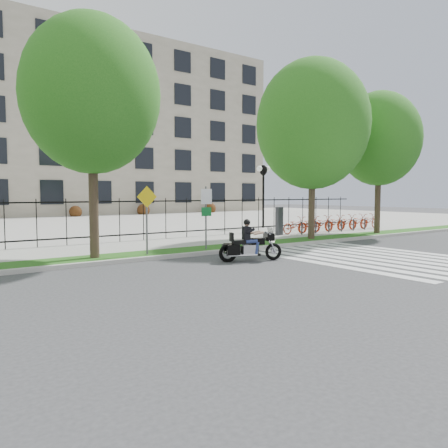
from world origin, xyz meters
TOP-DOWN VIEW (x-y plane):
  - ground at (0.00, 0.00)m, footprint 120.00×120.00m
  - curb at (0.00, 4.10)m, footprint 60.00×0.20m
  - grass_verge at (0.00, 4.95)m, footprint 60.00×1.50m
  - sidewalk at (0.00, 7.45)m, footprint 60.00×3.50m
  - plaza at (0.00, 25.00)m, footprint 80.00×34.00m
  - crosswalk_stripes at (4.83, 0.00)m, footprint 5.70×8.00m
  - iron_fence at (0.00, 9.20)m, footprint 30.00×0.06m
  - office_building at (0.00, 44.92)m, footprint 60.00×21.90m
  - lamp_post_right at (10.00, 12.00)m, footprint 1.06×0.70m
  - street_tree_1 at (-3.89, 4.95)m, footprint 4.65×4.65m
  - street_tree_2 at (6.98, 4.95)m, footprint 5.48×5.48m
  - street_tree_3 at (12.35, 4.95)m, footprint 4.55×4.55m
  - bike_share_station at (11.36, 7.20)m, footprint 8.88×0.85m
  - sign_pole_regulatory at (0.52, 4.58)m, footprint 0.50×0.09m
  - sign_pole_warning at (-2.06, 4.58)m, footprint 0.78×0.09m
  - motorcycle_rider at (0.61, 1.92)m, footprint 2.19×1.17m

SIDE VIEW (x-z plane):
  - ground at x=0.00m, z-range 0.00..0.00m
  - crosswalk_stripes at x=4.83m, z-range 0.00..0.01m
  - plaza at x=0.00m, z-range 0.00..0.10m
  - curb at x=0.00m, z-range 0.00..0.15m
  - grass_verge at x=0.00m, z-range 0.00..0.15m
  - sidewalk at x=0.00m, z-range 0.00..0.15m
  - motorcycle_rider at x=0.61m, z-range -0.30..1.48m
  - bike_share_station at x=11.36m, z-range -0.12..1.38m
  - iron_fence at x=0.00m, z-range 0.15..2.15m
  - sign_pole_regulatory at x=0.52m, z-range 0.49..2.99m
  - sign_pole_warning at x=-2.06m, z-range 0.50..2.99m
  - lamp_post_right at x=10.00m, z-range 1.08..5.33m
  - street_tree_3 at x=12.35m, z-range 1.46..9.36m
  - street_tree_1 at x=-3.89m, z-range 1.58..9.80m
  - street_tree_2 at x=6.98m, z-range 1.35..10.07m
  - office_building at x=0.00m, z-range -0.11..20.04m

